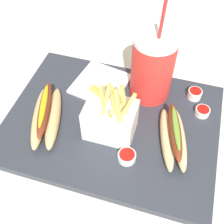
# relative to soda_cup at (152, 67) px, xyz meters

# --- Properties ---
(ground_plane) EXTENTS (2.40, 2.40, 0.02)m
(ground_plane) POSITION_rel_soda_cup_xyz_m (-0.06, -0.11, -0.11)
(ground_plane) COLOR silver
(food_tray) EXTENTS (0.47, 0.36, 0.02)m
(food_tray) POSITION_rel_soda_cup_xyz_m (-0.06, -0.11, -0.09)
(food_tray) COLOR #2D333D
(food_tray) RESTS_ON ground_plane
(soda_cup) EXTENTS (0.10, 0.10, 0.25)m
(soda_cup) POSITION_rel_soda_cup_xyz_m (0.00, 0.00, 0.00)
(soda_cup) COLOR red
(soda_cup) RESTS_ON food_tray
(fries_basket) EXTENTS (0.11, 0.08, 0.15)m
(fries_basket) POSITION_rel_soda_cup_xyz_m (-0.06, -0.14, -0.04)
(fries_basket) COLOR white
(fries_basket) RESTS_ON food_tray
(hot_dog_1) EXTENTS (0.11, 0.18, 0.06)m
(hot_dog_1) POSITION_rel_soda_cup_xyz_m (-0.20, -0.16, -0.06)
(hot_dog_1) COLOR #DBB775
(hot_dog_1) RESTS_ON food_tray
(hot_dog_2) EXTENTS (0.09, 0.17, 0.06)m
(hot_dog_2) POSITION_rel_soda_cup_xyz_m (0.08, -0.13, -0.06)
(hot_dog_2) COLOR #E5C689
(hot_dog_2) RESTS_ON food_tray
(ketchup_cup_1) EXTENTS (0.03, 0.03, 0.02)m
(ketchup_cup_1) POSITION_rel_soda_cup_xyz_m (0.13, -0.03, -0.07)
(ketchup_cup_1) COLOR white
(ketchup_cup_1) RESTS_ON food_tray
(ketchup_cup_2) EXTENTS (0.04, 0.04, 0.02)m
(ketchup_cup_2) POSITION_rel_soda_cup_xyz_m (-0.00, -0.20, -0.07)
(ketchup_cup_2) COLOR white
(ketchup_cup_2) RESTS_ON food_tray
(ketchup_cup_3) EXTENTS (0.03, 0.03, 0.02)m
(ketchup_cup_3) POSITION_rel_soda_cup_xyz_m (0.11, 0.02, -0.07)
(ketchup_cup_3) COLOR white
(ketchup_cup_3) RESTS_ON food_tray
(napkin_stack) EXTENTS (0.14, 0.15, 0.01)m
(napkin_stack) POSITION_rel_soda_cup_xyz_m (-0.12, -0.01, -0.08)
(napkin_stack) COLOR white
(napkin_stack) RESTS_ON food_tray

